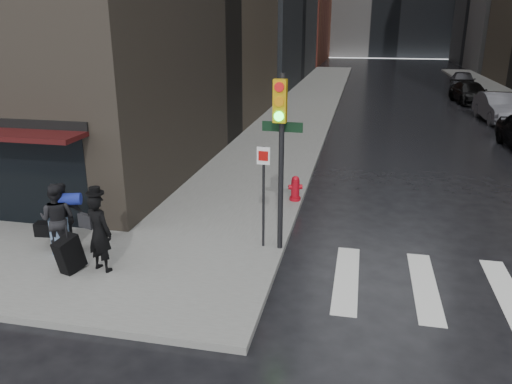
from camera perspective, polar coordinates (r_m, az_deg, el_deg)
ground at (r=10.73m, az=-9.24°, el=-10.33°), size 140.00×140.00×0.00m
sidewalk_left at (r=36.23m, az=6.37°, el=10.64°), size 4.00×50.00×0.15m
man_overcoat at (r=11.03m, az=-18.14°, el=-4.79°), size 1.20×0.88×1.90m
man_jeans at (r=12.11m, az=-21.73°, el=-2.85°), size 1.22×0.72×1.67m
man_greycoat at (r=12.25m, az=-21.02°, el=-2.66°), size 1.02×0.61×1.62m
traffic_light at (r=10.91m, az=2.66°, el=5.89°), size 1.01×0.47×4.02m
fire_hydrant at (r=14.83m, az=4.51°, el=0.30°), size 0.44×0.33×0.75m
parked_car_2 at (r=30.61m, az=25.97°, el=8.68°), size 1.90×4.74×1.53m
parked_car_3 at (r=37.07m, az=23.25°, el=10.38°), size 2.35×4.83×1.35m
parked_car_4 at (r=43.74m, az=22.54°, el=11.65°), size 2.18×4.55×1.50m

